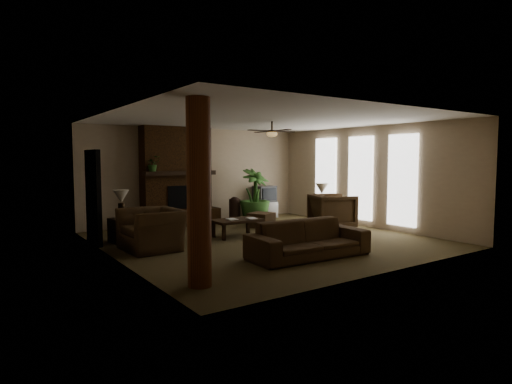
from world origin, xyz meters
TOP-DOWN VIEW (x-y plane):
  - room_shell at (0.00, 0.00)m, footprint 7.00×7.00m
  - fireplace at (-0.80, 3.22)m, footprint 2.40×0.70m
  - windows at (3.45, 0.20)m, footprint 0.08×3.65m
  - log_column at (-2.95, -2.40)m, footprint 0.36×0.36m
  - doorway at (-3.44, 1.80)m, footprint 0.10×1.00m
  - ceiling_fan at (0.40, 0.30)m, footprint 1.35×1.35m
  - sofa at (-0.36, -1.91)m, footprint 2.45×0.84m
  - armchair_left at (-2.58, 0.47)m, footprint 0.90×1.34m
  - armchair_right at (2.33, 0.16)m, footprint 1.26×1.30m
  - coffee_table at (-0.36, 0.71)m, footprint 1.20×0.70m
  - ottoman at (0.97, 1.55)m, footprint 0.79×0.79m
  - tv_stand at (2.17, 3.15)m, footprint 0.93×0.66m
  - tv at (2.23, 3.14)m, footprint 0.66×0.54m
  - floor_vase at (0.84, 2.75)m, footprint 0.34×0.34m
  - floor_plant at (1.32, 2.38)m, footprint 1.27×1.78m
  - side_table_left at (-2.87, 1.60)m, footprint 0.56×0.56m
  - lamp_left at (-2.88, 1.60)m, footprint 0.44×0.44m
  - side_table_right at (2.55, 0.81)m, footprint 0.56×0.56m
  - lamp_right at (2.60, 0.86)m, footprint 0.39×0.39m
  - mantel_plant at (-1.61, 2.93)m, footprint 0.47×0.50m
  - mantel_vase at (-0.01, 2.95)m, footprint 0.28×0.29m
  - book_a at (-0.62, 0.69)m, footprint 0.22×0.05m
  - book_b at (-0.13, 0.56)m, footprint 0.21×0.06m

SIDE VIEW (x-z plane):
  - ottoman at x=0.97m, z-range 0.00..0.40m
  - tv_stand at x=2.17m, z-range 0.00..0.50m
  - side_table_left at x=-2.87m, z-range 0.00..0.55m
  - side_table_right at x=2.55m, z-range 0.00..0.55m
  - coffee_table at x=-0.36m, z-range 0.16..0.59m
  - floor_vase at x=0.84m, z-range 0.05..0.82m
  - floor_plant at x=1.32m, z-range 0.00..0.90m
  - sofa at x=-0.36m, z-range 0.00..0.94m
  - armchair_right at x=2.33m, z-range 0.00..1.06m
  - armchair_left at x=-2.58m, z-range 0.00..1.14m
  - book_a at x=-0.62m, z-range 0.43..0.72m
  - book_b at x=-0.13m, z-range 0.43..0.72m
  - tv at x=2.23m, z-range 0.50..1.02m
  - lamp_left at x=-2.88m, z-range 0.68..1.33m
  - lamp_right at x=2.60m, z-range 0.68..1.33m
  - doorway at x=-3.44m, z-range 0.00..2.10m
  - fireplace at x=-0.80m, z-range -0.24..2.56m
  - windows at x=3.45m, z-range 0.17..2.53m
  - log_column at x=-2.95m, z-range 0.00..2.80m
  - room_shell at x=0.00m, z-range -2.10..4.90m
  - mantel_vase at x=-0.01m, z-range 1.56..1.78m
  - mantel_plant at x=-1.61m, z-range 1.56..1.89m
  - ceiling_fan at x=0.40m, z-range 2.34..2.72m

